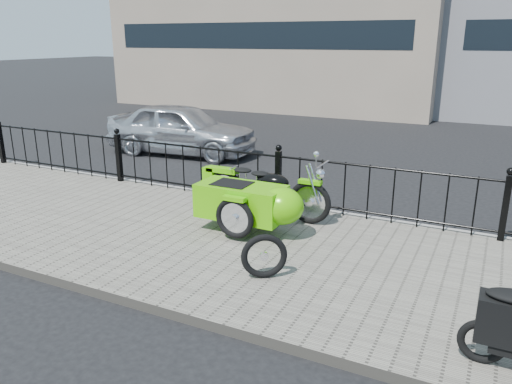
% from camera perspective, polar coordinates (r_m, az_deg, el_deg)
% --- Properties ---
extents(ground, '(120.00, 120.00, 0.00)m').
position_cam_1_polar(ground, '(7.61, -1.50, -5.20)').
color(ground, black).
rests_on(ground, ground).
extents(sidewalk, '(30.00, 3.80, 0.12)m').
position_cam_1_polar(sidewalk, '(7.19, -3.37, -6.11)').
color(sidewalk, '#656055').
rests_on(sidewalk, ground).
extents(curb, '(30.00, 0.10, 0.12)m').
position_cam_1_polar(curb, '(8.81, 2.88, -1.64)').
color(curb, gray).
rests_on(curb, ground).
extents(iron_fence, '(14.11, 0.11, 1.08)m').
position_cam_1_polar(iron_fence, '(8.53, 2.56, 1.44)').
color(iron_fence, black).
rests_on(iron_fence, sidewalk).
extents(motorcycle_sidecar, '(2.28, 1.48, 0.98)m').
position_cam_1_polar(motorcycle_sidecar, '(7.42, 0.01, -0.90)').
color(motorcycle_sidecar, black).
rests_on(motorcycle_sidecar, sidewalk).
extents(spare_tire, '(0.51, 0.38, 0.56)m').
position_cam_1_polar(spare_tire, '(6.01, 0.94, -7.35)').
color(spare_tire, black).
rests_on(spare_tire, sidewalk).
extents(sedan_car, '(4.02, 1.92, 1.33)m').
position_cam_1_polar(sedan_car, '(13.12, -8.53, 7.18)').
color(sedan_car, silver).
rests_on(sedan_car, ground).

